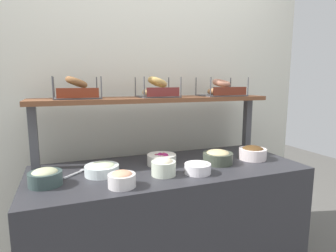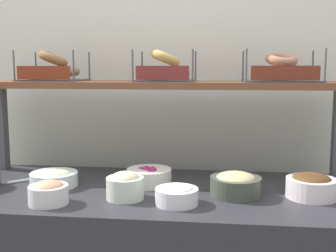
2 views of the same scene
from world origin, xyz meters
The scene contains 17 objects.
back_wall centered at (0.00, 0.55, 1.20)m, with size 2.90×0.06×2.40m, color silver.
deli_counter centered at (0.00, 0.00, 0.42)m, with size 1.70×0.70×0.85m, color #2D2D33.
shelf_riser_left centered at (-0.79, 0.27, 1.05)m, with size 0.05×0.05×0.40m, color #4C4C51.
shelf_riser_right centered at (0.79, 0.27, 1.05)m, with size 0.05×0.05×0.40m, color #4C4C51.
upper_shelf centered at (0.00, 0.27, 1.26)m, with size 1.66×0.32×0.03m, color brown.
bowl_scallion_spread centered at (-0.42, 0.00, 0.89)m, with size 0.20×0.20×0.07m.
bowl_tuna_salad centered at (-0.72, -0.06, 0.90)m, with size 0.17×0.17×0.09m.
bowl_hummus centered at (0.33, -0.04, 0.90)m, with size 0.20×0.20×0.09m.
bowl_potato_salad centered at (-0.09, -0.13, 0.90)m, with size 0.14×0.14×0.11m.
bowl_lox_spread centered at (-0.35, -0.23, 0.89)m, with size 0.14×0.14×0.09m.
bowl_chocolate_spread centered at (0.61, -0.04, 0.90)m, with size 0.19×0.19×0.10m.
bowl_beet_salad centered at (-0.03, 0.06, 0.89)m, with size 0.19×0.19×0.08m.
bowl_cream_cheese centered at (0.11, -0.18, 0.89)m, with size 0.16×0.16×0.07m.
serving_spoon_near_plate centered at (-0.54, 0.08, 0.86)m, with size 0.14×0.13×0.01m.
bagel_basket_cinnamon_raisin centered at (-0.52, 0.29, 1.33)m, with size 0.29×0.24×0.15m.
bagel_basket_sesame centered at (0.02, 0.27, 1.33)m, with size 0.29×0.26×0.15m.
bagel_basket_everything centered at (0.53, 0.26, 1.32)m, with size 0.33×0.26×0.14m.
Camera 1 is at (-0.61, -1.58, 1.39)m, focal length 29.56 mm.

